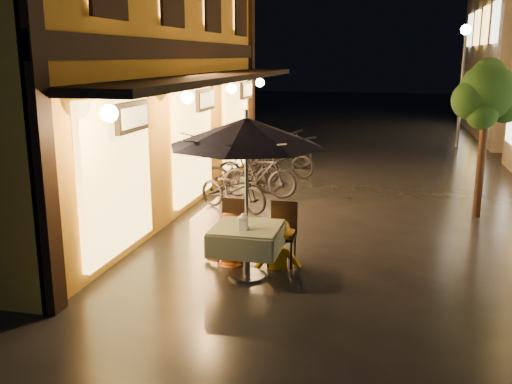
% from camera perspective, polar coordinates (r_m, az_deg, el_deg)
% --- Properties ---
extents(ground, '(90.00, 90.00, 0.00)m').
position_cam_1_polar(ground, '(8.02, 8.11, -10.03)').
color(ground, black).
rests_on(ground, ground).
extents(west_building, '(5.90, 11.40, 7.40)m').
position_cam_1_polar(west_building, '(12.98, -16.52, 15.27)').
color(west_building, orange).
rests_on(west_building, ground).
extents(street_tree, '(1.43, 1.20, 3.15)m').
position_cam_1_polar(street_tree, '(12.03, 22.17, 8.86)').
color(street_tree, black).
rests_on(street_tree, ground).
extents(streetlamp_far, '(0.36, 0.36, 4.23)m').
position_cam_1_polar(streetlamp_far, '(21.49, 20.01, 11.97)').
color(streetlamp_far, '#59595E').
rests_on(streetlamp_far, ground).
extents(cafe_table, '(0.99, 0.99, 0.78)m').
position_cam_1_polar(cafe_table, '(8.31, -0.94, -4.72)').
color(cafe_table, '#59595E').
rests_on(cafe_table, ground).
extents(patio_umbrella, '(2.24, 2.24, 2.46)m').
position_cam_1_polar(patio_umbrella, '(7.96, -0.98, 6.01)').
color(patio_umbrella, '#59595E').
rests_on(patio_umbrella, ground).
extents(cafe_chair_left, '(0.42, 0.42, 0.97)m').
position_cam_1_polar(cafe_chair_left, '(9.10, -2.26, -3.42)').
color(cafe_chair_left, black).
rests_on(cafe_chair_left, ground).
extents(cafe_chair_right, '(0.42, 0.42, 0.97)m').
position_cam_1_polar(cafe_chair_right, '(8.93, 2.70, -3.76)').
color(cafe_chair_right, black).
rests_on(cafe_chair_right, ground).
extents(table_lantern, '(0.16, 0.16, 0.25)m').
position_cam_1_polar(table_lantern, '(8.05, -1.24, -2.86)').
color(table_lantern, white).
rests_on(table_lantern, cafe_table).
extents(person_orange, '(0.84, 0.70, 1.57)m').
position_cam_1_polar(person_orange, '(8.89, -2.95, -2.19)').
color(person_orange, orange).
rests_on(person_orange, ground).
extents(person_yellow, '(1.07, 0.81, 1.47)m').
position_cam_1_polar(person_yellow, '(8.69, 2.19, -2.90)').
color(person_yellow, '#FFA200').
rests_on(person_yellow, ground).
extents(bicycle_0, '(1.82, 1.25, 0.91)m').
position_cam_1_polar(bicycle_0, '(11.96, -2.30, 0.27)').
color(bicycle_0, black).
rests_on(bicycle_0, ground).
extents(bicycle_1, '(1.74, 0.54, 1.03)m').
position_cam_1_polar(bicycle_1, '(13.02, 0.35, 1.66)').
color(bicycle_1, black).
rests_on(bicycle_1, ground).
extents(bicycle_2, '(1.96, 0.91, 0.99)m').
position_cam_1_polar(bicycle_2, '(13.49, -1.37, 1.98)').
color(bicycle_2, black).
rests_on(bicycle_2, ground).
extents(bicycle_3, '(1.64, 0.79, 0.95)m').
position_cam_1_polar(bicycle_3, '(14.34, -0.76, 2.58)').
color(bicycle_3, black).
rests_on(bicycle_3, ground).
extents(bicycle_4, '(1.96, 1.01, 0.98)m').
position_cam_1_polar(bicycle_4, '(15.32, 2.56, 3.33)').
color(bicycle_4, black).
rests_on(bicycle_4, ground).
extents(bicycle_5, '(1.74, 0.60, 1.03)m').
position_cam_1_polar(bicycle_5, '(16.52, 2.72, 4.15)').
color(bicycle_5, black).
rests_on(bicycle_5, ground).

